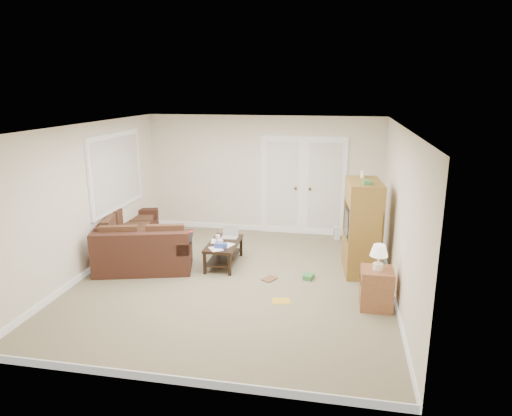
% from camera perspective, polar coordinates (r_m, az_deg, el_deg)
% --- Properties ---
extents(floor, '(5.50, 5.50, 0.00)m').
position_cam_1_polar(floor, '(7.55, -2.69, -9.04)').
color(floor, gray).
rests_on(floor, ground).
extents(ceiling, '(5.00, 5.50, 0.02)m').
position_cam_1_polar(ceiling, '(6.93, -2.94, 10.22)').
color(ceiling, white).
rests_on(ceiling, wall_back).
extents(wall_left, '(0.02, 5.50, 2.50)m').
position_cam_1_polar(wall_left, '(8.09, -20.31, 0.99)').
color(wall_left, white).
rests_on(wall_left, floor).
extents(wall_right, '(0.02, 5.50, 2.50)m').
position_cam_1_polar(wall_right, '(7.01, 17.49, -0.80)').
color(wall_right, white).
rests_on(wall_right, floor).
extents(wall_back, '(5.00, 0.02, 2.50)m').
position_cam_1_polar(wall_back, '(9.77, 0.94, 4.18)').
color(wall_back, white).
rests_on(wall_back, floor).
extents(wall_front, '(5.00, 0.02, 2.50)m').
position_cam_1_polar(wall_front, '(4.65, -10.77, -8.29)').
color(wall_front, white).
rests_on(wall_front, floor).
extents(baseboards, '(5.00, 5.50, 0.10)m').
position_cam_1_polar(baseboards, '(7.53, -2.69, -8.70)').
color(baseboards, white).
rests_on(baseboards, floor).
extents(french_doors, '(1.80, 0.05, 2.13)m').
position_cam_1_polar(french_doors, '(9.68, 5.87, 2.70)').
color(french_doors, white).
rests_on(french_doors, floor).
extents(window_left, '(0.05, 1.92, 1.42)m').
position_cam_1_polar(window_left, '(8.86, -17.02, 4.40)').
color(window_left, white).
rests_on(window_left, wall_left).
extents(sectional_sofa, '(2.23, 2.59, 0.76)m').
position_cam_1_polar(sectional_sofa, '(8.67, -14.79, -4.22)').
color(sectional_sofa, '#432419').
rests_on(sectional_sofa, floor).
extents(coffee_table, '(0.52, 1.02, 0.69)m').
position_cam_1_polar(coffee_table, '(8.15, -4.00, -5.53)').
color(coffee_table, black).
rests_on(coffee_table, floor).
extents(tv_armoire, '(0.63, 1.03, 1.69)m').
position_cam_1_polar(tv_armoire, '(7.88, 13.10, -2.25)').
color(tv_armoire, olive).
rests_on(tv_armoire, floor).
extents(side_cabinet, '(0.45, 0.45, 0.95)m').
position_cam_1_polar(side_cabinet, '(6.78, 14.84, -9.31)').
color(side_cabinet, '#995D38').
rests_on(side_cabinet, floor).
extents(space_heater, '(0.13, 0.12, 0.27)m').
position_cam_1_polar(space_heater, '(9.62, 10.09, -3.08)').
color(space_heater, white).
rests_on(space_heater, floor).
extents(floor_magazine, '(0.31, 0.26, 0.01)m').
position_cam_1_polar(floor_magazine, '(6.88, 3.17, -11.52)').
color(floor_magazine, gold).
rests_on(floor_magazine, floor).
extents(floor_greenbox, '(0.19, 0.23, 0.08)m').
position_cam_1_polar(floor_greenbox, '(7.64, 6.59, -8.52)').
color(floor_greenbox, '#3B8340').
rests_on(floor_greenbox, floor).
extents(floor_book, '(0.27, 0.30, 0.02)m').
position_cam_1_polar(floor_book, '(7.64, 1.16, -8.68)').
color(floor_book, brown).
rests_on(floor_book, floor).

